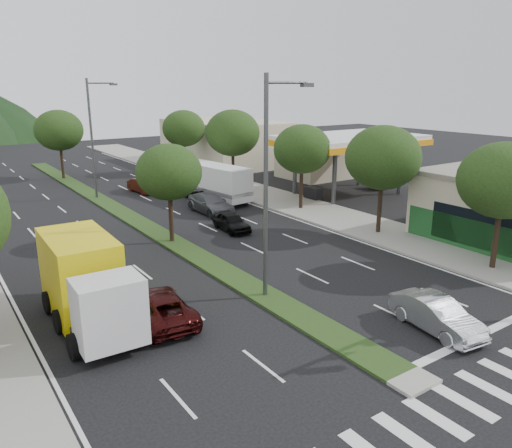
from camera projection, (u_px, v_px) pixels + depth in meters
ground at (402, 377)px, 16.86m from camera, size 160.00×160.00×0.00m
sidewalk_right at (269, 196)px, 43.49m from camera, size 5.00×90.00×0.15m
median at (117, 209)px, 39.05m from camera, size 1.60×56.00×0.12m
crosswalk at (455, 407)px, 15.28m from camera, size 19.00×2.20×0.01m
gas_canopy at (349, 142)px, 43.41m from camera, size 12.20×8.20×5.25m
bldg_right_far at (224, 142)px, 61.69m from camera, size 10.00×16.00×5.20m
tree_r_a at (504, 181)px, 25.27m from camera, size 4.60×4.60×6.63m
tree_r_b at (383, 158)px, 31.56m from camera, size 4.80×4.80×6.94m
tree_r_c at (302, 149)px, 37.98m from camera, size 4.40×4.40×6.48m
tree_r_d at (233, 133)px, 45.79m from camera, size 5.00×5.00×7.17m
tree_r_e at (184, 129)px, 53.80m from camera, size 4.60×4.60×6.71m
tree_med_near at (169, 172)px, 29.94m from camera, size 4.00×4.00×6.02m
tree_med_far at (59, 130)px, 50.40m from camera, size 4.80×4.80×6.94m
streetlight_near at (270, 178)px, 21.80m from camera, size 2.60×0.25×10.00m
streetlight_mid at (94, 133)px, 41.63m from camera, size 2.60×0.25×10.00m
sedan_silver at (437, 315)px, 19.87m from camera, size 1.96×4.27×1.36m
suv_maroon at (159, 307)px, 20.62m from camera, size 2.56×4.84×1.30m
car_queue_a at (232, 222)px, 33.49m from camera, size 1.74×3.71×1.23m
car_queue_b at (211, 204)px, 38.10m from camera, size 2.03×4.97×1.44m
car_queue_c at (143, 186)px, 45.28m from camera, size 1.68×3.93×1.26m
car_queue_d at (202, 189)px, 43.14m from camera, size 2.83×5.53×1.50m
box_truck at (86, 285)px, 20.33m from camera, size 2.97×7.19×3.51m
motorhome at (212, 181)px, 42.03m from camera, size 3.41×8.20×3.06m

